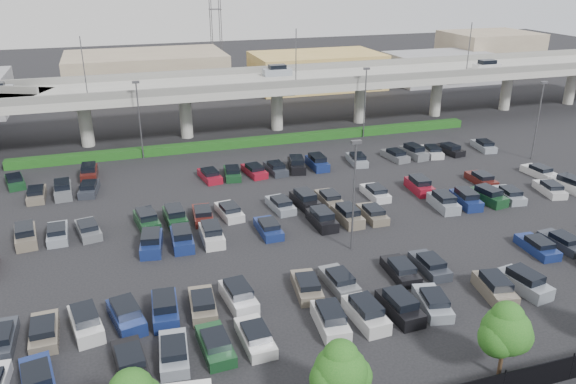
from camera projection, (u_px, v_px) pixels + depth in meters
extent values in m
plane|color=black|center=(320.00, 214.00, 58.03)|extent=(280.00, 280.00, 0.00)
cube|color=#97968E|center=(245.00, 85.00, 83.48)|extent=(150.00, 13.00, 1.10)
cube|color=slate|center=(255.00, 86.00, 77.57)|extent=(150.00, 0.50, 1.00)
cube|color=slate|center=(235.00, 71.00, 88.59)|extent=(150.00, 0.50, 1.00)
cylinder|color=#97968E|center=(86.00, 123.00, 78.46)|extent=(1.80, 1.80, 6.70)
cube|color=slate|center=(82.00, 101.00, 77.26)|extent=(2.60, 9.75, 0.50)
cylinder|color=#97968E|center=(186.00, 115.00, 82.41)|extent=(1.80, 1.80, 6.70)
cube|color=slate|center=(184.00, 94.00, 81.22)|extent=(2.60, 9.75, 0.50)
cylinder|color=#97968E|center=(277.00, 108.00, 86.37)|extent=(1.80, 1.80, 6.70)
cube|color=slate|center=(277.00, 88.00, 85.18)|extent=(2.60, 9.75, 0.50)
cylinder|color=#97968E|center=(360.00, 102.00, 90.32)|extent=(1.80, 1.80, 6.70)
cube|color=slate|center=(361.00, 82.00, 89.13)|extent=(2.60, 9.75, 0.50)
cylinder|color=#97968E|center=(436.00, 96.00, 94.28)|extent=(1.80, 1.80, 6.70)
cube|color=slate|center=(438.00, 77.00, 93.09)|extent=(2.60, 9.75, 0.50)
cylinder|color=#97968E|center=(506.00, 91.00, 98.24)|extent=(1.80, 1.80, 6.70)
cube|color=slate|center=(509.00, 73.00, 97.04)|extent=(2.60, 9.75, 0.50)
cylinder|color=#97968E|center=(571.00, 86.00, 102.19)|extent=(1.80, 1.80, 6.70)
cube|color=slate|center=(574.00, 68.00, 101.00)|extent=(2.60, 9.75, 0.50)
cube|color=gray|center=(277.00, 72.00, 87.41)|extent=(4.40, 1.82, 1.05)
cube|color=black|center=(277.00, 67.00, 87.10)|extent=(2.60, 1.60, 0.65)
cube|color=silver|center=(487.00, 67.00, 91.73)|extent=(4.40, 1.82, 1.05)
cube|color=black|center=(487.00, 62.00, 91.42)|extent=(2.60, 1.60, 0.65)
cylinder|color=#4C4C51|center=(84.00, 69.00, 70.16)|extent=(0.14, 0.14, 8.00)
cylinder|color=#4C4C51|center=(296.00, 58.00, 78.07)|extent=(0.14, 0.14, 8.00)
cylinder|color=#4C4C51|center=(469.00, 49.00, 85.99)|extent=(0.14, 0.14, 8.00)
cube|color=#153E12|center=(258.00, 141.00, 79.85)|extent=(66.00, 1.60, 1.10)
cylinder|color=black|center=(504.00, 383.00, 33.25)|extent=(0.10, 0.10, 2.00)
cylinder|color=black|center=(572.00, 366.00, 34.67)|extent=(0.10, 0.10, 2.00)
sphere|color=#195115|center=(340.00, 372.00, 30.70)|extent=(3.04, 3.04, 3.04)
sphere|color=#195115|center=(351.00, 376.00, 31.19)|extent=(2.39, 2.39, 2.39)
sphere|color=#195115|center=(331.00, 380.00, 30.58)|extent=(2.39, 2.39, 2.39)
sphere|color=#195115|center=(341.00, 357.00, 30.49)|extent=(2.06, 2.06, 2.06)
cylinder|color=#332316|center=(500.00, 363.00, 34.96)|extent=(0.26, 0.26, 1.97)
sphere|color=#195115|center=(506.00, 331.00, 34.05)|extent=(3.07, 3.07, 3.07)
sphere|color=#195115|center=(514.00, 335.00, 34.55)|extent=(2.41, 2.41, 2.41)
sphere|color=#195115|center=(498.00, 338.00, 33.93)|extent=(2.41, 2.41, 2.41)
sphere|color=#195115|center=(508.00, 318.00, 33.84)|extent=(2.08, 2.08, 2.08)
cube|color=navy|center=(38.00, 380.00, 34.36)|extent=(2.57, 4.65, 0.82)
cube|color=black|center=(36.00, 374.00, 33.95)|extent=(1.98, 2.55, 0.50)
cube|color=black|center=(131.00, 362.00, 35.92)|extent=(2.30, 4.58, 0.82)
cube|color=black|center=(130.00, 356.00, 35.50)|extent=(1.85, 2.46, 0.50)
cube|color=gray|center=(174.00, 354.00, 36.69)|extent=(2.18, 4.54, 0.82)
cube|color=black|center=(174.00, 348.00, 36.28)|extent=(1.79, 2.43, 0.50)
cube|color=#153D1F|center=(215.00, 346.00, 37.47)|extent=(2.07, 4.50, 0.82)
cube|color=black|center=(216.00, 340.00, 37.05)|extent=(1.73, 2.39, 0.50)
cube|color=silver|center=(255.00, 338.00, 38.25)|extent=(2.03, 4.48, 0.82)
cube|color=black|center=(256.00, 332.00, 37.83)|extent=(1.71, 2.37, 0.50)
cube|color=silver|center=(330.00, 322.00, 39.76)|extent=(2.19, 4.54, 1.05)
cube|color=black|center=(331.00, 312.00, 39.45)|extent=(1.82, 2.73, 0.65)
cube|color=silver|center=(366.00, 315.00, 40.53)|extent=(2.08, 4.50, 1.05)
cube|color=black|center=(366.00, 305.00, 40.22)|extent=(1.75, 2.69, 0.65)
cube|color=black|center=(400.00, 308.00, 41.31)|extent=(2.02, 4.48, 1.05)
cube|color=black|center=(401.00, 299.00, 41.00)|extent=(1.72, 2.67, 0.65)
cube|color=gray|center=(432.00, 303.00, 42.13)|extent=(2.65, 4.67, 0.82)
cube|color=black|center=(435.00, 298.00, 41.72)|extent=(2.02, 2.57, 0.50)
cube|color=#6C6354|center=(495.00, 290.00, 43.64)|extent=(2.52, 4.64, 1.05)
cube|color=black|center=(496.00, 281.00, 43.33)|extent=(2.01, 2.83, 0.65)
cube|color=gray|center=(524.00, 284.00, 44.42)|extent=(2.49, 4.63, 1.05)
cube|color=black|center=(526.00, 275.00, 44.11)|extent=(1.99, 2.82, 0.65)
cube|color=#2A2E37|center=(1.00, 340.00, 37.99)|extent=(1.84, 4.41, 0.82)
cube|color=#6C6354|center=(45.00, 333.00, 38.77)|extent=(2.00, 4.47, 0.82)
cube|color=black|center=(43.00, 327.00, 38.35)|extent=(1.69, 2.36, 0.50)
cube|color=silver|center=(86.00, 324.00, 39.50)|extent=(2.61, 4.66, 1.05)
cube|color=black|center=(85.00, 314.00, 39.19)|extent=(2.06, 2.85, 0.65)
cube|color=navy|center=(126.00, 317.00, 40.28)|extent=(2.75, 4.69, 1.05)
cube|color=black|center=(125.00, 308.00, 39.97)|extent=(2.14, 2.89, 0.65)
cube|color=navy|center=(165.00, 311.00, 41.06)|extent=(2.07, 4.50, 1.05)
cube|color=black|center=(164.00, 301.00, 40.74)|extent=(1.75, 2.69, 0.65)
cube|color=#6C6354|center=(203.00, 305.00, 41.88)|extent=(2.13, 4.52, 0.82)
cube|color=black|center=(203.00, 300.00, 41.46)|extent=(1.76, 2.41, 0.50)
cube|color=silver|center=(239.00, 298.00, 42.61)|extent=(2.29, 4.57, 1.05)
cube|color=black|center=(238.00, 289.00, 42.30)|extent=(1.87, 2.76, 0.65)
cube|color=#6C6354|center=(307.00, 287.00, 44.21)|extent=(2.35, 4.59, 0.82)
cube|color=black|center=(308.00, 282.00, 43.79)|extent=(1.88, 2.48, 0.50)
cube|color=slate|center=(339.00, 282.00, 44.98)|extent=(2.04, 4.49, 0.82)
cube|color=black|center=(340.00, 276.00, 44.57)|extent=(1.72, 2.38, 0.50)
cube|color=black|center=(400.00, 271.00, 46.54)|extent=(2.07, 4.50, 0.82)
cube|color=black|center=(402.00, 266.00, 46.12)|extent=(1.73, 2.39, 0.50)
cube|color=#2A2E37|center=(429.00, 266.00, 47.31)|extent=(1.91, 4.44, 0.82)
cube|color=black|center=(431.00, 261.00, 46.90)|extent=(1.65, 2.33, 0.50)
cube|color=navy|center=(537.00, 247.00, 50.42)|extent=(2.05, 4.49, 0.82)
cube|color=black|center=(540.00, 242.00, 50.01)|extent=(1.72, 2.38, 0.50)
cube|color=#2A2E37|center=(562.00, 243.00, 51.20)|extent=(2.12, 4.52, 0.82)
cube|color=black|center=(565.00, 238.00, 50.79)|extent=(1.76, 2.41, 0.50)
cube|color=navy|center=(152.00, 244.00, 50.75)|extent=(2.44, 4.62, 1.05)
cube|color=black|center=(151.00, 236.00, 50.44)|extent=(1.96, 2.80, 0.65)
cube|color=navy|center=(182.00, 240.00, 51.53)|extent=(1.96, 4.45, 1.05)
cube|color=black|center=(181.00, 232.00, 51.22)|extent=(1.68, 2.65, 0.65)
cube|color=silver|center=(212.00, 236.00, 52.30)|extent=(1.87, 4.42, 1.05)
cube|color=black|center=(211.00, 228.00, 51.99)|extent=(1.63, 2.62, 0.65)
cube|color=navy|center=(268.00, 229.00, 53.90)|extent=(1.90, 4.43, 0.82)
cube|color=black|center=(269.00, 224.00, 53.49)|extent=(1.64, 2.33, 0.50)
cube|color=black|center=(322.00, 220.00, 55.41)|extent=(1.95, 4.45, 1.05)
cube|color=black|center=(322.00, 213.00, 55.10)|extent=(1.68, 2.64, 0.65)
cube|color=#6C6354|center=(348.00, 217.00, 56.19)|extent=(1.98, 4.46, 1.05)
cube|color=black|center=(348.00, 209.00, 55.88)|extent=(1.69, 2.66, 0.65)
cube|color=#6C6354|center=(372.00, 214.00, 57.01)|extent=(1.91, 4.44, 0.82)
cube|color=black|center=(374.00, 210.00, 56.59)|extent=(1.65, 2.33, 0.50)
cube|color=gray|center=(443.00, 204.00, 59.30)|extent=(2.20, 4.54, 1.05)
cube|color=black|center=(444.00, 196.00, 58.99)|extent=(1.82, 2.73, 0.65)
cube|color=navy|center=(466.00, 200.00, 60.07)|extent=(2.29, 4.57, 1.05)
cube|color=black|center=(467.00, 193.00, 59.76)|extent=(1.88, 2.76, 0.65)
cube|color=#153D1F|center=(488.00, 197.00, 60.85)|extent=(2.46, 4.62, 1.05)
cube|color=black|center=(489.00, 190.00, 60.54)|extent=(1.98, 2.81, 0.65)
cube|color=gray|center=(509.00, 195.00, 61.67)|extent=(2.35, 4.59, 0.82)
cube|color=black|center=(511.00, 191.00, 61.26)|extent=(1.87, 2.48, 0.50)
cube|color=silver|center=(550.00, 190.00, 63.22)|extent=(2.64, 4.67, 0.82)
cube|color=black|center=(552.00, 185.00, 62.81)|extent=(2.02, 2.57, 0.50)
cube|color=silver|center=(570.00, 186.00, 63.96)|extent=(2.48, 4.63, 1.05)
cube|color=black|center=(571.00, 179.00, 63.65)|extent=(1.98, 2.82, 0.65)
cube|color=#6C6354|center=(26.00, 237.00, 52.05)|extent=(2.36, 4.59, 1.05)
cube|color=black|center=(24.00, 229.00, 51.74)|extent=(1.92, 2.78, 0.65)
cube|color=gray|center=(58.00, 234.00, 52.87)|extent=(1.98, 4.46, 0.82)
cube|color=black|center=(57.00, 229.00, 52.45)|extent=(1.68, 2.36, 0.50)
cube|color=slate|center=(88.00, 230.00, 53.65)|extent=(2.63, 4.67, 0.82)
cube|color=black|center=(87.00, 225.00, 53.23)|extent=(2.01, 2.56, 0.50)
cube|color=#153D1F|center=(147.00, 222.00, 55.16)|extent=(2.43, 4.62, 1.05)
cube|color=black|center=(146.00, 214.00, 54.84)|extent=(1.96, 2.80, 0.65)
cube|color=#153D1F|center=(175.00, 218.00, 55.93)|extent=(2.08, 4.50, 1.05)
cube|color=black|center=(175.00, 211.00, 55.62)|extent=(1.75, 2.69, 0.65)
cube|color=#4A1713|center=(203.00, 216.00, 56.75)|extent=(2.14, 4.52, 0.82)
cube|color=black|center=(203.00, 211.00, 56.34)|extent=(1.77, 2.41, 0.50)
cube|color=silver|center=(229.00, 212.00, 57.53)|extent=(2.37, 4.60, 0.82)
cube|color=black|center=(229.00, 207.00, 57.12)|extent=(1.89, 2.49, 0.50)
cube|color=gray|center=(280.00, 206.00, 59.08)|extent=(2.28, 4.57, 0.82)
cube|color=black|center=(281.00, 201.00, 58.67)|extent=(1.84, 2.46, 0.50)
cube|color=black|center=(305.00, 201.00, 59.82)|extent=(2.24, 4.56, 1.05)
cube|color=black|center=(305.00, 194.00, 59.51)|extent=(1.85, 2.74, 0.65)
cube|color=#6C6354|center=(329.00, 199.00, 60.64)|extent=(1.86, 4.42, 0.82)
cube|color=black|center=(330.00, 195.00, 60.22)|extent=(1.62, 2.32, 0.50)
cube|color=silver|center=(375.00, 193.00, 62.19)|extent=(1.84, 4.41, 0.82)
cube|color=black|center=(376.00, 189.00, 61.78)|extent=(1.61, 2.31, 0.50)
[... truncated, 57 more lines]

